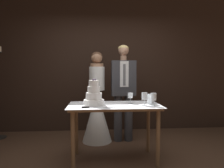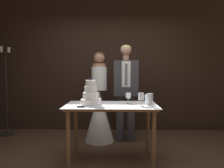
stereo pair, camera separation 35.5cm
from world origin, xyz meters
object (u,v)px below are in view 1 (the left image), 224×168
object	(u,v)px
wine_glass_near	(153,97)
groom	(123,88)
tiered_cake	(94,96)
hurricane_candle	(151,99)
wine_glass_middle	(145,96)
wine_glass_far	(130,96)
bride	(97,109)
cake_table	(114,112)
cake_knife	(92,107)

from	to	relation	value
wine_glass_near	groom	bearing A→B (deg)	105.58
wine_glass_near	tiered_cake	bearing A→B (deg)	170.55
hurricane_candle	wine_glass_middle	bearing A→B (deg)	-134.12
tiered_cake	wine_glass_far	distance (m)	0.55
wine_glass_near	bride	size ratio (longest dim) A/B	0.11
wine_glass_middle	groom	bearing A→B (deg)	99.85
cake_table	wine_glass_far	distance (m)	0.34
hurricane_candle	wine_glass_far	bearing A→B (deg)	162.51
bride	groom	distance (m)	0.62
cake_table	hurricane_candle	distance (m)	0.56
cake_table	cake_knife	size ratio (longest dim) A/B	2.89
wine_glass_middle	bride	world-z (taller)	bride
tiered_cake	cake_knife	distance (m)	0.24
wine_glass_middle	hurricane_candle	distance (m)	0.18
bride	groom	bearing A→B (deg)	-0.08
groom	tiered_cake	bearing A→B (deg)	-121.14
bride	groom	world-z (taller)	groom
wine_glass_far	groom	xyz separation A→B (m)	(-0.00, 0.77, 0.05)
cake_table	wine_glass_near	xyz separation A→B (m)	(0.53, -0.17, 0.23)
tiered_cake	bride	bearing A→B (deg)	86.74
wine_glass_near	wine_glass_middle	world-z (taller)	wine_glass_middle
wine_glass_middle	bride	bearing A→B (deg)	123.79
wine_glass_middle	hurricane_candle	bearing A→B (deg)	45.88
cake_knife	wine_glass_middle	world-z (taller)	wine_glass_middle
cake_table	bride	bearing A→B (deg)	105.88
cake_knife	hurricane_candle	bearing A→B (deg)	13.16
tiered_cake	cake_table	bearing A→B (deg)	6.73
wine_glass_middle	bride	xyz separation A→B (m)	(-0.66, 0.98, -0.35)
cake_knife	wine_glass_near	xyz separation A→B (m)	(0.84, 0.07, 0.11)
groom	cake_knife	bearing A→B (deg)	-117.05
tiered_cake	bride	world-z (taller)	bride
tiered_cake	cake_knife	xyz separation A→B (m)	(-0.02, -0.20, -0.12)
cake_knife	bride	xyz separation A→B (m)	(0.07, 1.09, -0.23)
bride	groom	size ratio (longest dim) A/B	0.93
wine_glass_near	bride	world-z (taller)	bride
cake_table	groom	distance (m)	0.93
tiered_cake	wine_glass_middle	world-z (taller)	tiered_cake
cake_table	groom	xyz separation A→B (m)	(0.24, 0.85, 0.27)
wine_glass_far	tiered_cake	bearing A→B (deg)	-167.55
wine_glass_far	hurricane_candle	xyz separation A→B (m)	(0.28, -0.09, -0.04)
cake_knife	tiered_cake	bearing A→B (deg)	81.92
hurricane_candle	groom	distance (m)	0.91
wine_glass_middle	tiered_cake	bearing A→B (deg)	172.60
wine_glass_near	wine_glass_middle	size ratio (longest dim) A/B	0.98
bride	cake_table	bearing A→B (deg)	-74.12
wine_glass_middle	bride	distance (m)	1.23
cake_table	wine_glass_near	size ratio (longest dim) A/B	7.25
bride	groom	xyz separation A→B (m)	(0.49, -0.00, 0.38)
cake_table	bride	xyz separation A→B (m)	(-0.24, 0.85, -0.11)
wine_glass_far	bride	xyz separation A→B (m)	(-0.49, 0.77, -0.33)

